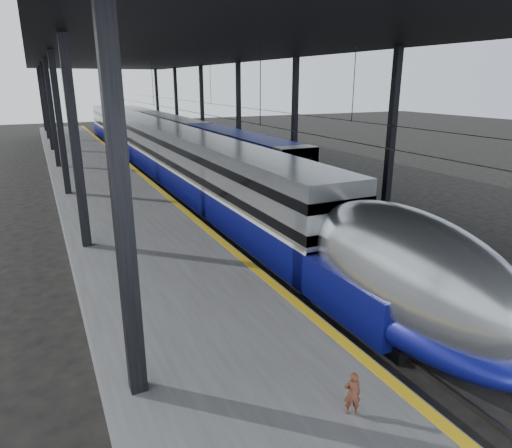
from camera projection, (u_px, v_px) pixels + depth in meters
ground at (271, 289)px, 16.85m from camera, size 160.00×160.00×0.00m
platform at (99, 182)px, 32.49m from camera, size 6.00×80.00×1.00m
yellow_strip at (138, 172)px, 33.48m from camera, size 0.30×80.00×0.01m
rails at (205, 178)px, 35.90m from camera, size 6.52×80.00×0.16m
canopy at (166, 55)px, 32.13m from camera, size 18.00×75.00×9.47m
tgv_train at (163, 151)px, 36.95m from camera, size 2.88×65.20×4.13m
second_train at (175, 133)px, 51.04m from camera, size 2.59×56.05×3.57m
child at (352, 393)px, 8.99m from camera, size 0.41×0.35×0.94m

